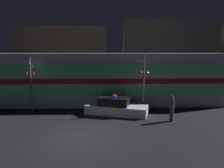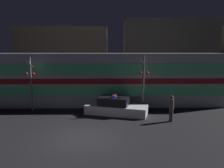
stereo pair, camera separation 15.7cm
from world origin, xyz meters
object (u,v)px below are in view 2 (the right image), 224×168
(train, at_px, (108,79))
(police_car, at_px, (116,107))
(pedestrian, at_px, (171,108))
(crossing_signal_near, at_px, (144,81))

(train, xyz_separation_m, police_car, (0.57, -3.07, -1.64))
(police_car, distance_m, pedestrian, 3.92)
(train, relative_size, pedestrian, 11.42)
(train, xyz_separation_m, pedestrian, (4.03, -4.90, -1.27))
(police_car, relative_size, crossing_signal_near, 1.13)
(train, bearing_deg, crossing_signal_near, -46.06)
(train, height_order, police_car, train)
(police_car, bearing_deg, crossing_signal_near, 28.16)
(pedestrian, bearing_deg, crossing_signal_near, 123.15)
(police_car, bearing_deg, train, 117.48)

